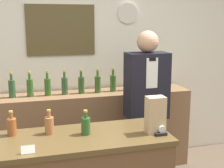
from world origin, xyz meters
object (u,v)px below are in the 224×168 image
shopkeeper (146,112)px  tape_dispenser (161,132)px  paper_bag (155,115)px  potted_plant (160,74)px

shopkeeper → tape_dispenser: 0.93m
paper_bag → tape_dispenser: paper_bag is taller
shopkeeper → paper_bag: 0.90m
tape_dispenser → potted_plant: bearing=66.3°
shopkeeper → potted_plant: shopkeeper is taller
potted_plant → paper_bag: 1.53m
potted_plant → paper_bag: size_ratio=1.12×
paper_bag → tape_dispenser: (0.02, -0.06, -0.12)m
potted_plant → paper_bag: (-0.66, -1.38, -0.06)m
paper_bag → tape_dispenser: bearing=-68.2°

